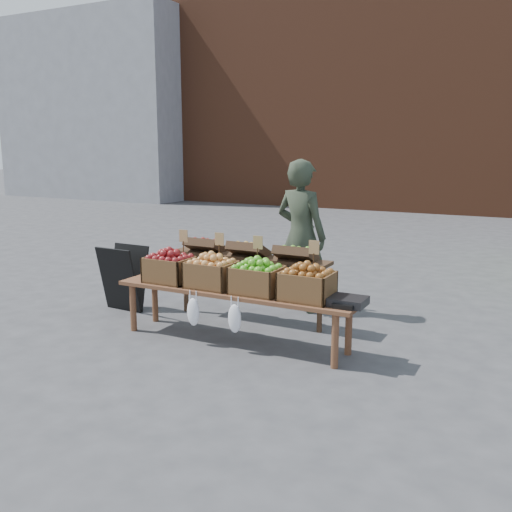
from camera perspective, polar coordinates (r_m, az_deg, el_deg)
The scene contains 12 objects.
ground at distance 5.76m, azimuth 1.37°, elevation -10.04°, with size 80.00×80.00×0.00m, color #454547.
brick_building at distance 20.18m, azimuth 21.69°, elevation 18.65°, with size 24.00×4.00×10.00m, color brown.
grey_building at distance 24.24m, azimuth -15.47°, elevation 14.04°, with size 8.00×3.00×7.00m, color gray.
vendor at distance 7.15m, azimuth 4.52°, elevation 2.01°, with size 0.70×0.46×1.91m, color #2F3929.
chalkboard_sign at distance 7.41m, azimuth -13.11°, elevation -2.14°, with size 0.55×0.30×0.84m, color black, non-canonical shape.
back_table at distance 6.73m, azimuth -0.73°, elevation -2.28°, with size 2.10×0.44×1.04m, color #3C2819, non-canonical shape.
display_bench at distance 6.09m, azimuth -2.19°, elevation -6.03°, with size 2.70×0.56×0.57m, color brown, non-canonical shape.
crate_golden_apples at distance 6.42m, azimuth -8.63°, elevation -1.33°, with size 0.50×0.40×0.28m, color maroon, non-canonical shape.
crate_russet_pears at distance 6.12m, azimuth -4.46°, elevation -1.86°, with size 0.50×0.40×0.28m, color gold, non-canonical shape.
crate_red_apples at distance 5.85m, azimuth 0.13°, elevation -2.42°, with size 0.50×0.40×0.28m, color #3A901E, non-canonical shape.
crate_green_apples at distance 5.62m, azimuth 5.11°, elevation -3.01°, with size 0.50×0.40×0.28m, color brown, non-canonical shape.
weighing_scale at distance 5.51m, azimuth 9.20°, elevation -4.49°, with size 0.34×0.30×0.08m, color black.
Camera 1 is at (2.36, -4.83, 2.07)m, focal length 40.00 mm.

